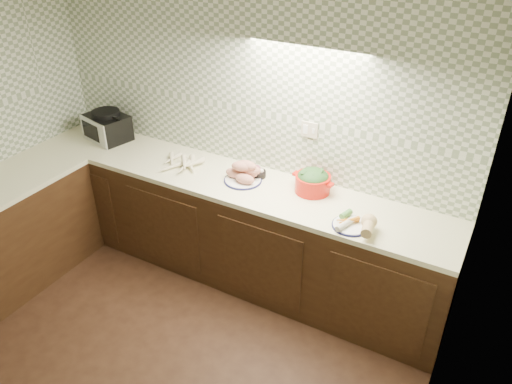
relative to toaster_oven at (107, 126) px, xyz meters
The scene contains 8 objects.
room 2.15m from the toaster_oven, 50.21° to the right, with size 3.60×3.60×2.60m.
counter 1.25m from the toaster_oven, 54.73° to the right, with size 3.60×3.60×0.90m.
toaster_oven is the anchor object (origin of this frame).
parsnip_pile 0.93m from the toaster_oven, ahead, with size 0.37×0.40×0.07m.
sweet_potato_plate 1.46m from the toaster_oven, ahead, with size 0.30×0.30×0.18m.
onion_bowl 1.52m from the toaster_oven, ahead, with size 0.13×0.13×0.10m.
dutch_oven 1.99m from the toaster_oven, ahead, with size 0.33×0.30×0.18m.
veg_plate 2.46m from the toaster_oven, ahead, with size 0.30×0.27×0.12m.
Camera 1 is at (1.86, -1.37, 2.83)m, focal length 35.00 mm.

